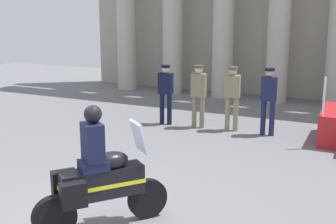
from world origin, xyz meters
TOP-DOWN VIEW (x-y plane):
  - officer_in_row_0 at (-1.34, 5.86)m, footprint 0.40×0.26m
  - officer_in_row_1 at (-0.41, 5.90)m, footprint 0.40×0.26m
  - officer_in_row_2 at (0.49, 5.98)m, footprint 0.40×0.26m
  - officer_in_row_3 at (1.43, 5.92)m, footprint 0.40×0.26m
  - motorcycle_with_rider at (0.22, 0.01)m, footprint 1.43×1.68m

SIDE VIEW (x-z plane):
  - motorcycle_with_rider at x=0.22m, z-range -0.16..1.74m
  - officer_in_row_0 at x=-1.34m, z-range 0.15..1.77m
  - officer_in_row_1 at x=-0.41m, z-range 0.15..1.81m
  - officer_in_row_2 at x=0.49m, z-range 0.15..1.82m
  - officer_in_row_3 at x=1.43m, z-range 0.15..1.85m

